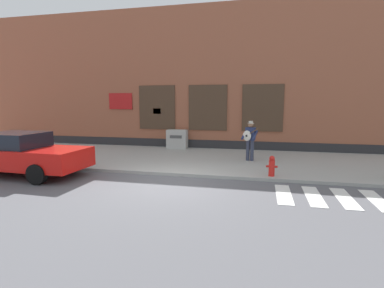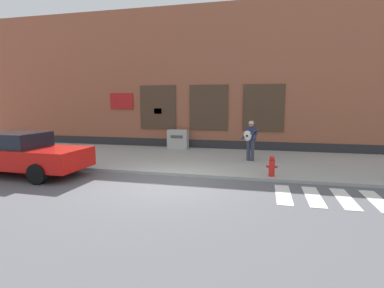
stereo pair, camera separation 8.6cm
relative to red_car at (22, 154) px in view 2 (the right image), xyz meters
name	(u,v)px [view 2 (the right image)]	position (x,y,z in m)	size (l,w,h in m)	color
ground_plane	(170,183)	(5.44, 0.14, -0.77)	(160.00, 160.00, 0.00)	#56565B
sidewalk	(196,159)	(5.44, 4.05, -0.71)	(28.00, 5.94, 0.11)	#9E9E99
building_backdrop	(215,81)	(5.44, 9.02, 3.03)	(28.00, 4.06, 7.61)	#99563D
crosswalk	(377,201)	(11.31, -0.22, -0.76)	(5.20, 1.90, 0.01)	silver
red_car	(22,154)	(0.00, 0.00, 0.00)	(4.64, 2.07, 1.53)	red
busker	(250,138)	(7.78, 3.99, 0.31)	(0.72, 0.67, 1.69)	#33384C
utility_box	(178,139)	(3.86, 6.57, -0.16)	(1.09, 0.54, 1.00)	#ADADA8
fire_hydrant	(272,166)	(8.63, 1.43, -0.31)	(0.38, 0.20, 0.70)	red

